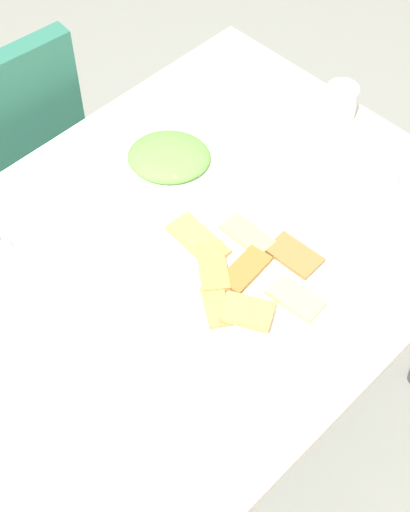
% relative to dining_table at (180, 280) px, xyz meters
% --- Properties ---
extents(ground_plane, '(6.00, 6.00, 0.00)m').
position_rel_dining_table_xyz_m(ground_plane, '(0.00, 0.00, -0.67)').
color(ground_plane, gray).
extents(dining_table, '(1.22, 0.88, 0.75)m').
position_rel_dining_table_xyz_m(dining_table, '(0.00, 0.00, 0.00)').
color(dining_table, silver).
rests_on(dining_table, ground_plane).
extents(pide_platter, '(0.33, 0.36, 0.04)m').
position_rel_dining_table_xyz_m(pide_platter, '(0.06, -0.13, 0.09)').
color(pide_platter, white).
rests_on(pide_platter, dining_table).
extents(salad_plate_greens, '(0.24, 0.24, 0.05)m').
position_rel_dining_table_xyz_m(salad_plate_greens, '(0.16, 0.20, 0.10)').
color(salad_plate_greens, white).
rests_on(salad_plate_greens, dining_table).
extents(soda_can, '(0.09, 0.09, 0.12)m').
position_rel_dining_table_xyz_m(soda_can, '(0.41, -0.18, 0.14)').
color(soda_can, silver).
rests_on(soda_can, dining_table).
extents(drinking_glass, '(0.07, 0.07, 0.09)m').
position_rel_dining_table_xyz_m(drinking_glass, '(0.53, 0.03, 0.13)').
color(drinking_glass, silver).
rests_on(drinking_glass, dining_table).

